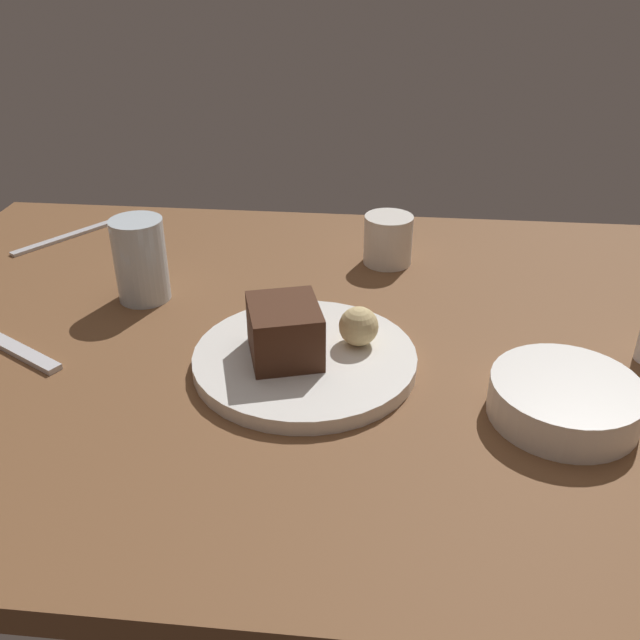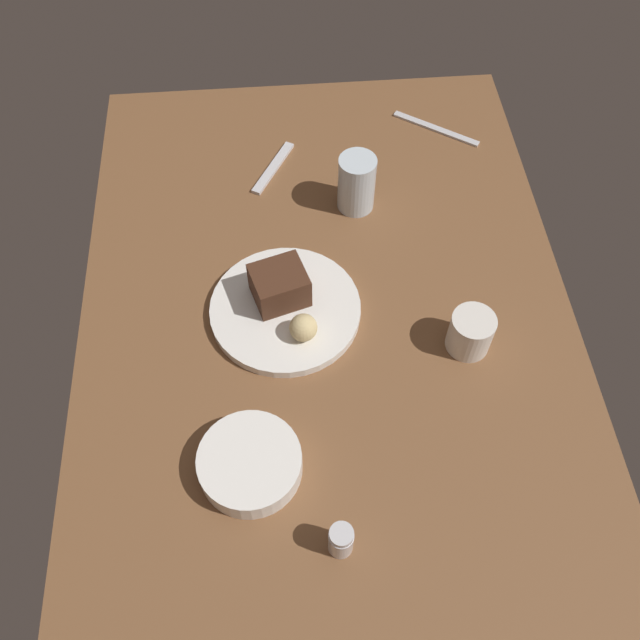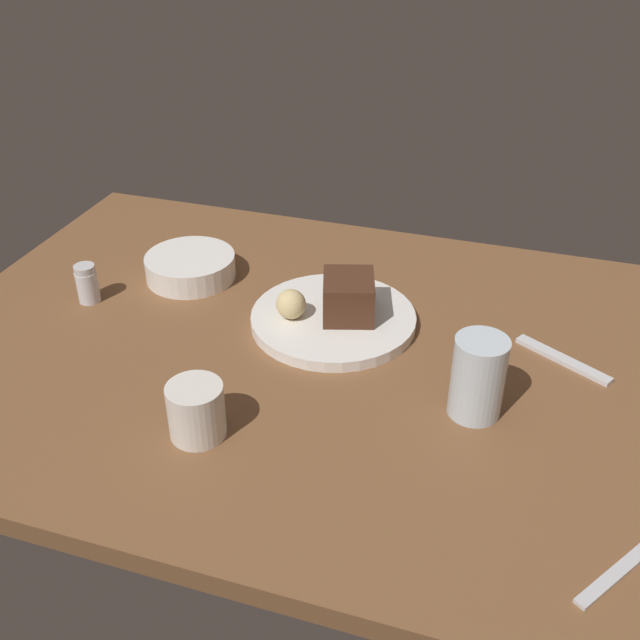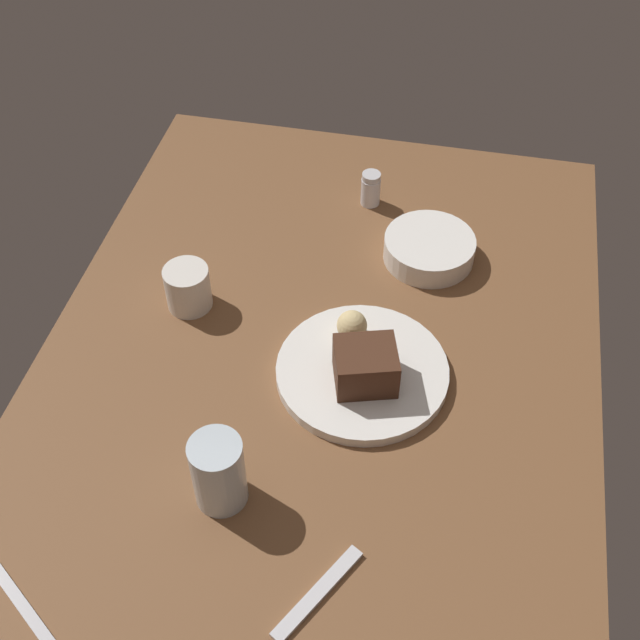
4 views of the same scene
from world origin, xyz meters
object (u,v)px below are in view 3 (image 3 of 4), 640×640
Objects in this scene: salt_shaker at (87,284)px; water_glass at (478,377)px; dessert_plate at (336,319)px; dessert_spoon at (563,360)px; side_bowl at (191,267)px; coffee_cup at (196,411)px; butter_knife at (635,558)px; bread_roll at (291,304)px; chocolate_cake_slice at (348,297)px.

water_glass is (63.67, -9.18, 2.47)cm from salt_shaker.
dessert_spoon is at bearing 0.91° from dessert_plate.
side_bowl is (-28.00, 6.62, 1.19)cm from dessert_plate.
dessert_spoon is (74.43, 5.99, -2.84)cm from salt_shaker.
water_glass is at bearing 24.63° from coffee_cup.
water_glass is 0.60× the size of butter_knife.
butter_knife is at bearing -29.64° from side_bowl.
bread_roll is 58.17cm from butter_knife.
dessert_plate is 2.92× the size of chocolate_cake_slice.
chocolate_cake_slice is 42.59cm from salt_shaker.
bread_roll is at bearing 92.63° from butter_knife.
coffee_cup reaches higher than butter_knife.
side_bowl is 40.76cm from coffee_cup.
bread_roll is 40.73cm from dessert_spoon.
coffee_cup is 52.33cm from butter_knife.
side_bowl is at bearing 44.25° from salt_shaker.
butter_knife is (70.74, -40.25, -1.82)cm from side_bowl.
bread_roll is at bearing -156.98° from dessert_plate.
water_glass is 55.62cm from side_bowl.
chocolate_cake_slice is 32.24cm from coffee_cup.
water_glass reaches higher than bread_roll.
chocolate_cake_slice is 1.19× the size of coffee_cup.
butter_knife is at bearing -44.33° from water_glass.
bread_roll is 0.71× the size of salt_shaker.
water_glass is 19.34cm from dessert_spoon.
water_glass reaches higher than side_bowl.
salt_shaker is at bearing -135.75° from side_bowl.
bread_roll is 27.02cm from coffee_cup.
dessert_plate is 1.35× the size of butter_knife.
bread_roll is (-8.10, -3.41, -0.87)cm from chocolate_cake_slice.
dessert_spoon is (10.76, 15.17, -5.30)cm from water_glass.
coffee_cup is (-11.03, -30.27, -1.26)cm from chocolate_cake_slice.
butter_knife is at bearing -39.92° from chocolate_cake_slice.
dessert_spoon is (34.04, 0.54, -0.53)cm from dessert_plate.
dessert_plate is 7.64cm from bread_roll.
salt_shaker is at bearing 142.17° from coffee_cup.
dessert_plate is 3.48× the size of coffee_cup.
water_glass is at bearing -21.87° from bread_roll.
dessert_plate is 1.71× the size of dessert_spoon.
bread_roll reaches higher than side_bowl.
side_bowl is at bearing -155.87° from dessert_spoon.
dessert_spoon is at bearing -0.27° from chocolate_cake_slice.
dessert_plate is 34.05cm from dessert_spoon.
dessert_spoon is at bearing 4.60° from salt_shaker.
water_glass reaches higher than butter_knife.
butter_knife is at bearing -18.73° from salt_shaker.
salt_shaker is at bearing -175.41° from bread_roll.
dessert_plate is 3.96× the size of salt_shaker.
dessert_plate is 27.90cm from water_glass.
side_bowl is (-51.28, 21.25, -3.59)cm from water_glass.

